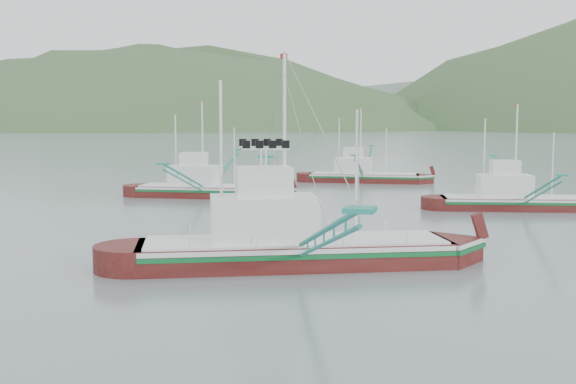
% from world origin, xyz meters
% --- Properties ---
extents(ground, '(1200.00, 1200.00, 0.00)m').
position_xyz_m(ground, '(0.00, 0.00, 0.00)').
color(ground, slate).
rests_on(ground, ground).
extents(main_boat, '(15.75, 26.62, 11.24)m').
position_xyz_m(main_boat, '(1.30, 1.83, 2.28)').
color(main_boat, '#470E0B').
rests_on(main_boat, ground).
extents(bg_boat_far, '(12.16, 21.69, 8.78)m').
position_xyz_m(bg_boat_far, '(-2.19, 46.95, 1.20)').
color(bg_boat_far, '#470E0B').
rests_on(bg_boat_far, ground).
extents(bg_boat_left, '(12.86, 22.89, 9.27)m').
position_xyz_m(bg_boat_left, '(-13.70, 28.84, 1.27)').
color(bg_boat_left, '#470E0B').
rests_on(bg_boat_left, ground).
extents(bg_boat_right, '(12.52, 21.83, 8.91)m').
position_xyz_m(bg_boat_right, '(13.22, 26.89, 1.48)').
color(bg_boat_right, '#470E0B').
rests_on(bg_boat_right, ground).
extents(headland_left, '(448.00, 308.00, 210.00)m').
position_xyz_m(headland_left, '(-180.00, 360.00, 0.00)').
color(headland_left, '#36552C').
rests_on(headland_left, ground).
extents(ridge_distant, '(960.00, 400.00, 240.00)m').
position_xyz_m(ridge_distant, '(30.00, 560.00, 0.00)').
color(ridge_distant, slate).
rests_on(ridge_distant, ground).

